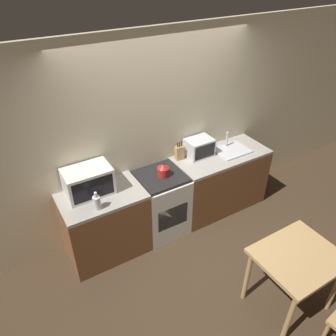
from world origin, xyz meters
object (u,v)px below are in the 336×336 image
Objects in this scene: stove_range at (161,203)px; toaster_oven at (199,147)px; microwave at (88,181)px; kettle at (163,170)px; dining_table at (297,263)px; bottle at (97,202)px.

toaster_oven reaches higher than stove_range.
microwave is at bearing -178.61° from toaster_oven.
kettle is 0.24× the size of dining_table.
kettle is at bearing 108.15° from dining_table.
toaster_oven is (1.61, 0.35, 0.04)m from bottle.
stove_range is 1.09m from microwave.
microwave is at bearing 128.62° from dining_table.
stove_range is 1.83m from dining_table.
microwave is 0.66× the size of dining_table.
toaster_oven reaches higher than kettle.
microwave is 2.39m from dining_table.
dining_table is (0.58, -1.73, 0.21)m from stove_range.
toaster_oven is at bearing 1.39° from microwave.
stove_range is 0.54m from kettle.
toaster_oven is 1.92m from dining_table.
kettle reaches higher than stove_range.
kettle is at bearing -41.58° from stove_range.
kettle is 0.70m from toaster_oven.
toaster_oven is at bearing 14.44° from kettle.
microwave is 0.32m from bottle.
toaster_oven is (1.58, 0.04, -0.04)m from microwave.
microwave reaches higher than dining_table.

